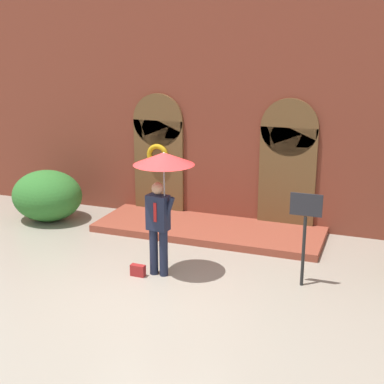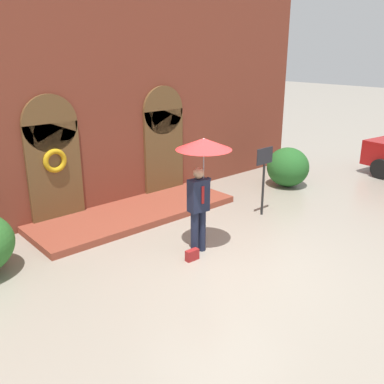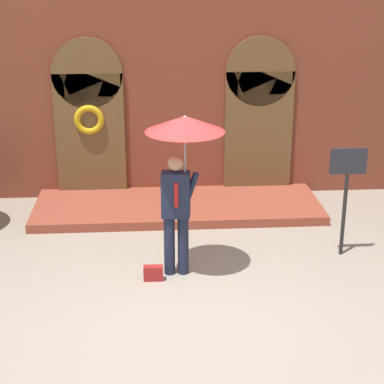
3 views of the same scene
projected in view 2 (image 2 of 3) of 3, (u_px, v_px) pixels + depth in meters
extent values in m
plane|color=gray|center=(222.00, 259.00, 8.54)|extent=(80.00, 80.00, 0.00)
cube|color=brown|center=(105.00, 99.00, 10.63)|extent=(14.00, 0.50, 5.60)
cube|color=brown|center=(55.00, 175.00, 9.93)|extent=(1.30, 0.08, 2.40)
cylinder|color=brown|center=(50.00, 123.00, 9.55)|extent=(1.30, 0.08, 1.30)
cube|color=brown|center=(164.00, 153.00, 11.94)|extent=(1.30, 0.08, 2.40)
cylinder|color=brown|center=(163.00, 110.00, 11.55)|extent=(1.30, 0.08, 1.30)
torus|color=#C69314|center=(55.00, 161.00, 9.77)|extent=(0.56, 0.12, 0.56)
cube|color=brown|center=(136.00, 213.00, 10.68)|extent=(5.20, 1.80, 0.16)
cylinder|color=#191E33|center=(195.00, 233.00, 8.65)|extent=(0.16, 0.16, 0.90)
cylinder|color=#191E33|center=(202.00, 230.00, 8.77)|extent=(0.16, 0.16, 0.90)
cube|color=#191E33|center=(198.00, 195.00, 8.46)|extent=(0.43, 0.29, 0.66)
cube|color=#A51919|center=(203.00, 195.00, 8.35)|extent=(0.06, 0.02, 0.36)
sphere|color=#A87A5B|center=(199.00, 173.00, 8.31)|extent=(0.22, 0.22, 0.22)
cylinder|color=#191E33|center=(207.00, 188.00, 8.57)|extent=(0.22, 0.09, 0.46)
cylinder|color=gray|center=(204.00, 174.00, 8.41)|extent=(0.02, 0.02, 0.98)
cone|color=red|center=(204.00, 144.00, 8.22)|extent=(1.10, 1.10, 0.22)
cone|color=white|center=(204.00, 143.00, 8.21)|extent=(0.61, 0.60, 0.20)
cube|color=maroon|center=(192.00, 255.00, 8.46)|extent=(0.28, 0.13, 0.22)
cylinder|color=black|center=(263.00, 190.00, 10.61)|extent=(0.06, 0.06, 1.30)
cube|color=#232328|center=(265.00, 156.00, 10.34)|extent=(0.56, 0.03, 0.40)
ellipsoid|color=#235B23|center=(288.00, 167.00, 12.88)|extent=(1.23, 1.27, 1.18)
cylinder|color=black|center=(381.00, 169.00, 13.71)|extent=(0.29, 0.66, 0.64)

